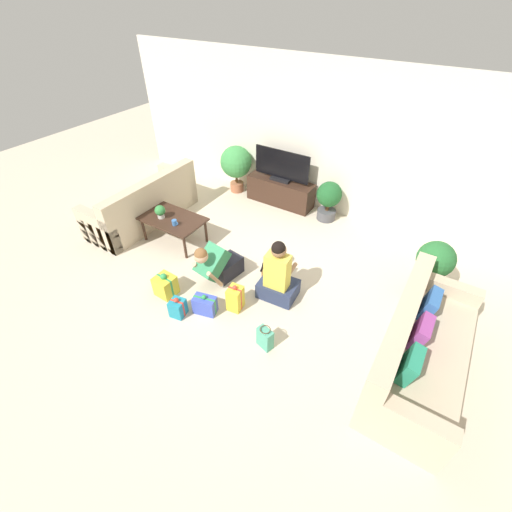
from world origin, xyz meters
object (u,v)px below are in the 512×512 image
potted_plant_back_left (236,163)px  potted_plant_back_right (329,198)px  tabletop_plant (160,211)px  tv (282,167)px  dog (272,260)px  gift_box_b (235,298)px  person_sitting (278,277)px  sofa_left (144,205)px  gift_box_a (178,308)px  gift_box_d (205,305)px  gift_box_c (165,285)px  coffee_table (173,221)px  sofa_right (418,351)px  person_kneeling (217,264)px  gift_bag_a (265,338)px  tv_console (280,192)px  mug (175,223)px  potted_plant_corner_right (434,263)px

potted_plant_back_left → potted_plant_back_right: 2.02m
tabletop_plant → tv: bearing=63.9°
potted_plant_back_left → dog: potted_plant_back_left is taller
gift_box_b → person_sitting: bearing=52.8°
sofa_left → tabletop_plant: bearing=69.6°
tv → gift_box_a: (0.28, -3.27, -0.62)m
gift_box_d → gift_box_c: bearing=-177.8°
sofa_left → coffee_table: bearing=78.2°
sofa_left → coffee_table: (0.90, -0.19, 0.09)m
sofa_right → tv: bearing=51.8°
sofa_left → person_kneeling: 2.20m
gift_box_b → gift_bag_a: bearing=-26.0°
person_kneeling → dog: person_kneeling is taller
sofa_right → gift_box_b: bearing=98.2°
tv_console → potted_plant_back_left: bearing=-177.2°
gift_box_a → sofa_right: bearing=16.4°
tv → dog: tv is taller
person_sitting → gift_box_b: 0.64m
tv → mug: (-0.71, -2.17, -0.25)m
person_kneeling → gift_box_c: size_ratio=2.13×
sofa_right → tv: tv is taller
person_kneeling → gift_box_c: bearing=-119.5°
tv_console → sofa_right: bearing=-38.2°
person_sitting → mug: (-1.94, 0.10, 0.14)m
person_sitting → gift_box_d: size_ratio=2.92×
tv_console → mug: bearing=-108.2°
dog → gift_box_a: size_ratio=1.83×
person_kneeling → tabletop_plant: 1.44m
gift_box_b → gift_bag_a: size_ratio=1.30×
potted_plant_corner_right → tabletop_plant: (-3.99, -1.08, 0.04)m
person_sitting → mug: size_ratio=8.13×
person_kneeling → tv: bearing=106.2°
gift_box_a → gift_box_c: size_ratio=0.82×
sofa_right → tv_console: (-3.10, 2.44, -0.07)m
potted_plant_back_right → mug: potted_plant_back_right is taller
tabletop_plant → gift_box_c: bearing=-45.4°
sofa_left → coffee_table: sofa_left is taller
person_kneeling → gift_box_a: (-0.06, -0.81, -0.20)m
person_sitting → mug: bearing=-7.4°
gift_box_d → dog: bearing=73.2°
mug → potted_plant_back_left: bearing=97.9°
tv → potted_plant_corner_right: (2.95, -1.06, -0.22)m
potted_plant_back_left → gift_box_d: potted_plant_back_left is taller
gift_bag_a → mug: bearing=157.8°
sofa_left → person_kneeling: size_ratio=2.61×
person_kneeling → potted_plant_corner_right: bearing=36.7°
coffee_table → gift_box_c: coffee_table is taller
gift_box_b → mug: (-1.57, 0.59, 0.32)m
mug → tv_console: bearing=71.8°
person_kneeling → gift_box_d: 0.65m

